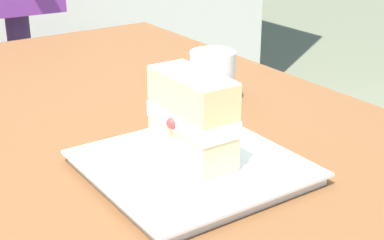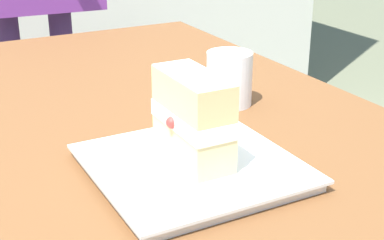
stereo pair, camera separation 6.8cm
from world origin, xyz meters
name	(u,v)px [view 1 (the left image)]	position (x,y,z in m)	size (l,w,h in m)	color
patio_table	(135,210)	(0.00, 0.00, 0.64)	(1.28, 0.78, 0.76)	brown
dessert_plate	(192,167)	(0.14, 0.01, 0.77)	(0.24, 0.24, 0.02)	white
cake_slice	(192,118)	(0.13, 0.01, 0.83)	(0.12, 0.07, 0.11)	#EAD18C
coffee_cup	(213,77)	(-0.05, 0.18, 0.81)	(0.07, 0.07, 0.09)	white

